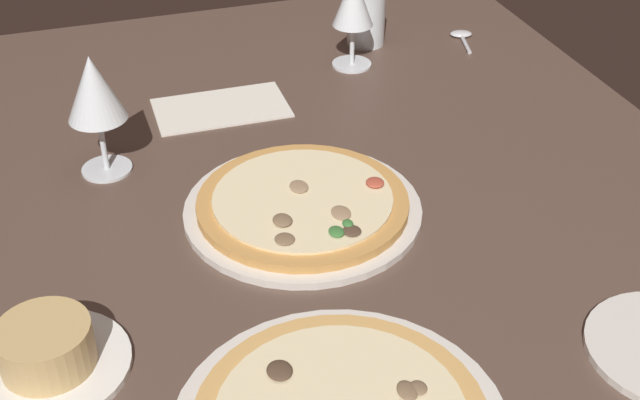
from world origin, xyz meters
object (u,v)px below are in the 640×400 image
object	(u,v)px
wine_glass_far	(353,3)
spoon	(462,36)
ramekin_on_saucer	(47,352)
wine_glass_near	(94,91)
pizza_main	(303,206)
water_glass	(366,19)
paper_menu	(221,108)

from	to	relation	value
wine_glass_far	spoon	size ratio (longest dim) A/B	1.75
ramekin_on_saucer	wine_glass_near	distance (cm)	39.38
pizza_main	spoon	distance (cm)	61.66
pizza_main	wine_glass_far	distance (cm)	45.58
spoon	water_glass	bearing A→B (deg)	78.29
wine_glass_near	water_glass	world-z (taller)	wine_glass_near
wine_glass_far	water_glass	world-z (taller)	wine_glass_far
wine_glass_near	paper_menu	bearing A→B (deg)	-56.83
wine_glass_far	paper_menu	world-z (taller)	wine_glass_far
water_glass	wine_glass_far	bearing A→B (deg)	145.18
paper_menu	wine_glass_far	bearing A→B (deg)	-70.85
pizza_main	water_glass	distance (cm)	54.00
wine_glass_near	water_glass	distance (cm)	57.47
ramekin_on_saucer	wine_glass_far	bearing A→B (deg)	-43.11
pizza_main	paper_menu	bearing A→B (deg)	7.15
wine_glass_far	paper_menu	distance (cm)	28.40
pizza_main	wine_glass_near	distance (cm)	31.52
paper_menu	spoon	bearing A→B (deg)	-74.69
pizza_main	wine_glass_near	world-z (taller)	wine_glass_near
ramekin_on_saucer	spoon	distance (cm)	98.45
ramekin_on_saucer	spoon	bearing A→B (deg)	-51.21
pizza_main	ramekin_on_saucer	distance (cm)	37.67
wine_glass_far	wine_glass_near	size ratio (longest dim) A/B	0.95
paper_menu	spoon	xyz separation A→B (cm)	(12.45, -47.68, 0.31)
paper_menu	ramekin_on_saucer	bearing A→B (deg)	150.14
pizza_main	paper_menu	distance (cm)	31.21
paper_menu	spoon	world-z (taller)	spoon
pizza_main	water_glass	bearing A→B (deg)	-29.24
ramekin_on_saucer	wine_glass_near	xyz separation A→B (cm)	(36.75, -9.96, 10.04)
water_glass	spoon	distance (cm)	18.34
water_glass	wine_glass_near	bearing A→B (deg)	120.08
wine_glass_far	wine_glass_near	xyz separation A→B (cm)	(-20.75, 43.86, 1.07)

